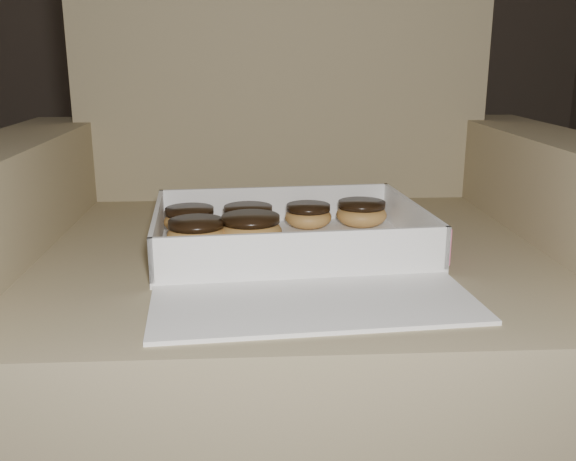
{
  "coord_description": "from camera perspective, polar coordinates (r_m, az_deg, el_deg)",
  "views": [
    {
      "loc": [
        0.27,
        -1.18,
        0.72
      ],
      "look_at": [
        0.32,
        -0.3,
        0.47
      ],
      "focal_mm": 40.0,
      "sensor_mm": 36.0,
      "label": 1
    }
  ],
  "objects": [
    {
      "name": "bakery_box",
      "position": [
        0.88,
        0.56,
        -1.62
      ],
      "size": [
        0.4,
        0.46,
        0.06
      ],
      "rotation": [
        0.0,
        0.0,
        0.08
      ],
      "color": "white",
      "rests_on": "armchair"
    },
    {
      "name": "donut_f",
      "position": [
        0.99,
        1.81,
        1.36
      ],
      "size": [
        0.07,
        0.07,
        0.04
      ],
      "color": "#D38E49",
      "rests_on": "bakery_box"
    },
    {
      "name": "crumb_c",
      "position": [
        0.89,
        0.73,
        -1.47
      ],
      "size": [
        0.01,
        0.01,
        0.0
      ],
      "primitive_type": "ellipsoid",
      "color": "black",
      "rests_on": "bakery_box"
    },
    {
      "name": "donut_d",
      "position": [
        1.01,
        6.55,
        1.57
      ],
      "size": [
        0.08,
        0.08,
        0.04
      ],
      "color": "#D38E49",
      "rests_on": "bakery_box"
    },
    {
      "name": "donut_c",
      "position": [
        0.89,
        -8.12,
        -0.26
      ],
      "size": [
        0.08,
        0.08,
        0.04
      ],
      "color": "#D38E49",
      "rests_on": "bakery_box"
    },
    {
      "name": "crumb_b",
      "position": [
        0.84,
        -7.19,
        -2.63
      ],
      "size": [
        0.01,
        0.01,
        0.0
      ],
      "primitive_type": "ellipsoid",
      "color": "black",
      "rests_on": "bakery_box"
    },
    {
      "name": "crumb_d",
      "position": [
        0.83,
        -9.23,
        -2.98
      ],
      "size": [
        0.01,
        0.01,
        0.0
      ],
      "primitive_type": "ellipsoid",
      "color": "black",
      "rests_on": "bakery_box"
    },
    {
      "name": "donut_e",
      "position": [
        0.9,
        -3.32,
        0.09
      ],
      "size": [
        0.09,
        0.09,
        0.04
      ],
      "color": "#D38E49",
      "rests_on": "bakery_box"
    },
    {
      "name": "armchair",
      "position": [
        1.05,
        0.12,
        -6.99
      ],
      "size": [
        0.95,
        0.81,
        1.0
      ],
      "color": "#897657",
      "rests_on": "floor"
    },
    {
      "name": "donut_b",
      "position": [
        0.97,
        -8.72,
        0.97
      ],
      "size": [
        0.08,
        0.08,
        0.04
      ],
      "color": "#D38E49",
      "rests_on": "bakery_box"
    },
    {
      "name": "crumb_a",
      "position": [
        0.82,
        7.79,
        -3.07
      ],
      "size": [
        0.01,
        0.01,
        0.0
      ],
      "primitive_type": "ellipsoid",
      "color": "black",
      "rests_on": "bakery_box"
    },
    {
      "name": "crumb_e",
      "position": [
        0.9,
        1.64,
        -1.4
      ],
      "size": [
        0.01,
        0.01,
        0.0
      ],
      "primitive_type": "ellipsoid",
      "color": "black",
      "rests_on": "bakery_box"
    },
    {
      "name": "donut_a",
      "position": [
        0.97,
        -3.56,
        1.13
      ],
      "size": [
        0.08,
        0.08,
        0.04
      ],
      "color": "#D38E49",
      "rests_on": "bakery_box"
    },
    {
      "name": "floor",
      "position": [
        1.4,
        -14.31,
        -15.71
      ],
      "size": [
        4.5,
        4.5,
        0.0
      ],
      "primitive_type": "plane",
      "color": "black",
      "rests_on": "ground"
    }
  ]
}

